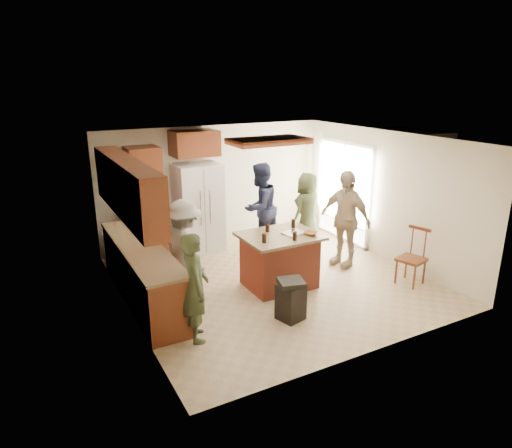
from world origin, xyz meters
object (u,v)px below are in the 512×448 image
person_side_right (345,219)px  spindle_chair (412,259)px  person_counter (185,250)px  person_behind_left (260,207)px  person_front_left (195,287)px  kitchen_island (279,260)px  trash_bin (291,299)px  refrigerator (198,207)px  person_behind_right (307,210)px

person_side_right → spindle_chair: bearing=7.2°
person_counter → spindle_chair: 3.88m
person_behind_left → spindle_chair: person_behind_left is taller
person_side_right → person_counter: 3.12m
person_front_left → person_side_right: size_ratio=0.83×
person_behind_left → kitchen_island: 1.84m
person_counter → trash_bin: (1.11, -1.41, -0.50)m
person_counter → trash_bin: person_counter is taller
person_side_right → refrigerator: 2.97m
kitchen_island → trash_bin: kitchen_island is taller
person_behind_left → spindle_chair: (1.51, -2.71, -0.46)m
refrigerator → person_front_left: bearing=-112.2°
kitchen_island → spindle_chair: size_ratio=1.29×
person_side_right → refrigerator: person_side_right is taller
kitchen_island → person_counter: bearing=167.5°
trash_bin → spindle_chair: size_ratio=0.63×
person_side_right → kitchen_island: 1.64m
person_side_right → spindle_chair: size_ratio=1.85×
person_behind_right → kitchen_island: size_ratio=1.24×
person_behind_right → kitchen_island: 2.13m
trash_bin → kitchen_island: bearing=67.3°
refrigerator → kitchen_island: size_ratio=1.41×
person_counter → trash_bin: bearing=-149.5°
person_side_right → trash_bin: 2.46m
kitchen_island → person_side_right: bearing=8.4°
person_counter → kitchen_island: (1.55, -0.35, -0.34)m
person_side_right → refrigerator: (-2.10, 2.09, -0.02)m
person_behind_left → person_behind_right: person_behind_left is taller
person_side_right → person_counter: size_ratio=1.12×
person_side_right → refrigerator: size_ratio=1.02×
person_behind_right → refrigerator: bearing=-43.3°
person_front_left → person_behind_left: 3.55m
person_side_right → kitchen_island: size_ratio=1.43×
person_behind_left → person_behind_right: (0.98, -0.27, -0.12)m
person_behind_right → person_side_right: size_ratio=0.86×
person_behind_right → trash_bin: (-1.98, -2.50, -0.47)m
person_behind_left → person_counter: bearing=6.7°
person_front_left → person_behind_right: 4.12m
person_behind_right → refrigerator: 2.27m
refrigerator → spindle_chair: bearing=-51.9°
refrigerator → spindle_chair: refrigerator is taller
person_behind_right → kitchen_island: person_behind_right is taller
person_counter → kitchen_island: person_counter is taller
person_behind_left → kitchen_island: (-0.56, -1.70, -0.44)m
spindle_chair → person_side_right: bearing=112.1°
refrigerator → kitchen_island: (0.55, -2.32, -0.43)m
refrigerator → trash_bin: 3.44m
person_side_right → person_behind_left: bearing=-160.6°
refrigerator → kitchen_island: refrigerator is taller
person_behind_left → refrigerator: 1.26m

